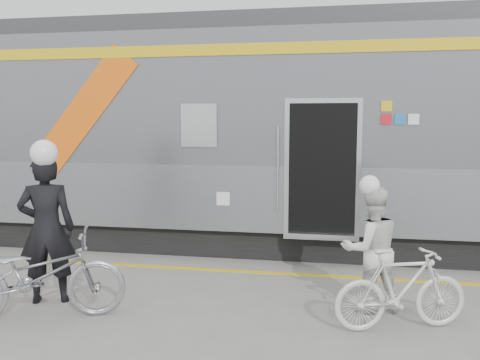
% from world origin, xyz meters
% --- Properties ---
extents(ground, '(90.00, 90.00, 0.00)m').
position_xyz_m(ground, '(0.00, 0.00, 0.00)').
color(ground, slate).
rests_on(ground, ground).
extents(train, '(24.00, 3.17, 4.10)m').
position_xyz_m(train, '(-1.72, 4.19, 2.05)').
color(train, black).
rests_on(train, ground).
extents(safety_strip, '(24.00, 0.12, 0.01)m').
position_xyz_m(safety_strip, '(0.00, 2.15, 0.00)').
color(safety_strip, gold).
rests_on(safety_strip, ground).
extents(man, '(0.82, 0.68, 1.92)m').
position_xyz_m(man, '(-2.95, 0.43, 0.96)').
color(man, black).
rests_on(man, ground).
extents(bicycle_left, '(2.13, 1.38, 1.06)m').
position_xyz_m(bicycle_left, '(-2.75, -0.12, 0.53)').
color(bicycle_left, '#95969C').
rests_on(bicycle_left, ground).
extents(woman, '(0.90, 0.79, 1.54)m').
position_xyz_m(woman, '(1.12, 0.89, 0.77)').
color(woman, silver).
rests_on(woman, ground).
extents(bicycle_right, '(1.61, 0.91, 0.93)m').
position_xyz_m(bicycle_right, '(1.42, 0.34, 0.47)').
color(bicycle_right, silver).
rests_on(bicycle_right, ground).
extents(helmet_man, '(0.33, 0.33, 0.33)m').
position_xyz_m(helmet_man, '(-2.95, 0.43, 2.08)').
color(helmet_man, white).
rests_on(helmet_man, man).
extents(helmet_woman, '(0.25, 0.25, 0.25)m').
position_xyz_m(helmet_woman, '(1.12, 0.89, 1.66)').
color(helmet_woman, white).
rests_on(helmet_woman, woman).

